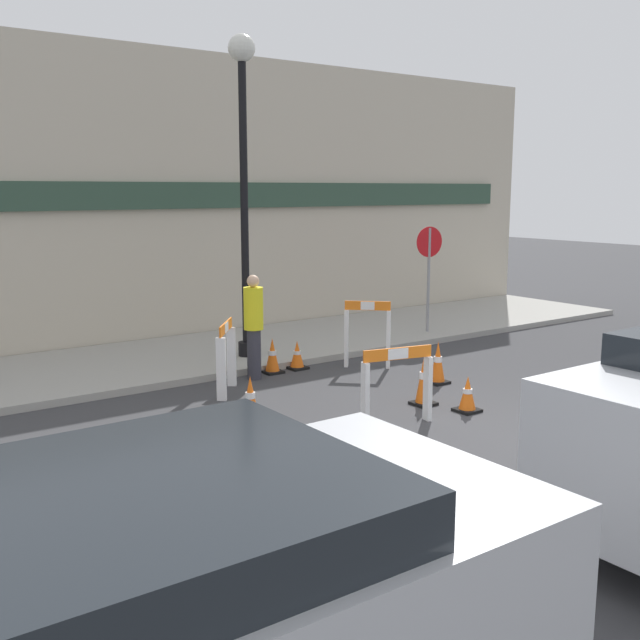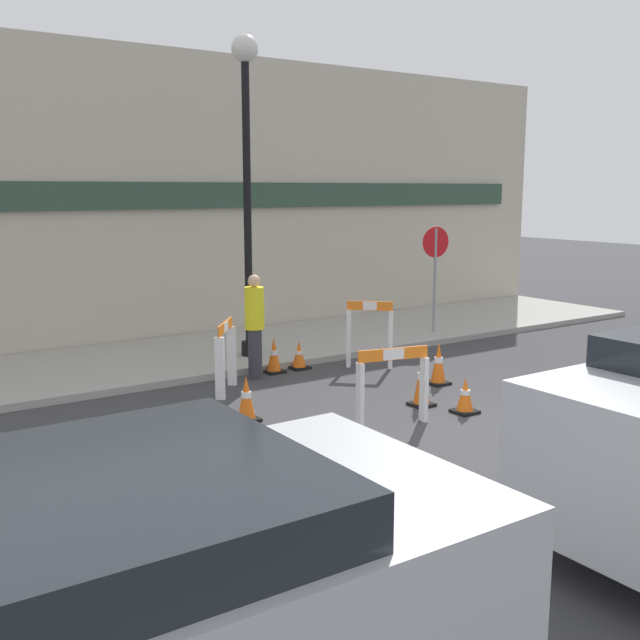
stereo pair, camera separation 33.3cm
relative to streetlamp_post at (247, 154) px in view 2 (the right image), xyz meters
name	(u,v)px [view 2 (the right image)]	position (x,y,z in m)	size (l,w,h in m)	color
ground_plane	(506,441)	(0.48, -5.32, -3.48)	(60.00, 60.00, 0.00)	#38383A
sidewalk_slab	(253,347)	(0.48, 0.78, -3.43)	(18.00, 3.19, 0.11)	#9E9B93
storefront_facade	(209,198)	(0.48, 2.45, -0.73)	(18.00, 0.22, 5.50)	#BCB29E
streetlamp_post	(247,154)	(0.00, 0.00, 0.00)	(0.44, 0.44, 5.25)	black
stop_sign	(435,262)	(4.06, -0.19, -1.97)	(0.60, 0.10, 2.09)	gray
barricade_0	(370,333)	(1.43, -1.50, -2.89)	(0.63, 0.62, 1.11)	white
barricade_1	(226,354)	(-1.23, -1.54, -2.92)	(0.64, 0.74, 1.04)	white
barricade_2	(393,383)	(-0.22, -4.09, -2.94)	(0.96, 0.34, 0.99)	white
traffic_cone_0	(246,399)	(-1.65, -2.92, -3.19)	(0.30, 0.30, 0.60)	black
traffic_cone_1	(274,356)	(-0.06, -0.92, -3.21)	(0.30, 0.30, 0.57)	black
traffic_cone_2	(465,396)	(0.90, -4.23, -3.25)	(0.30, 0.30, 0.48)	black
traffic_cone_3	(422,381)	(0.65, -3.66, -3.13)	(0.30, 0.30, 0.72)	black
traffic_cone_4	(438,364)	(1.63, -2.94, -3.17)	(0.30, 0.30, 0.65)	black
traffic_cone_5	(299,355)	(0.42, -0.92, -3.26)	(0.30, 0.30, 0.47)	black
person_worker	(255,323)	(-0.49, -1.07, -2.60)	(0.39, 0.39, 1.63)	#33333D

